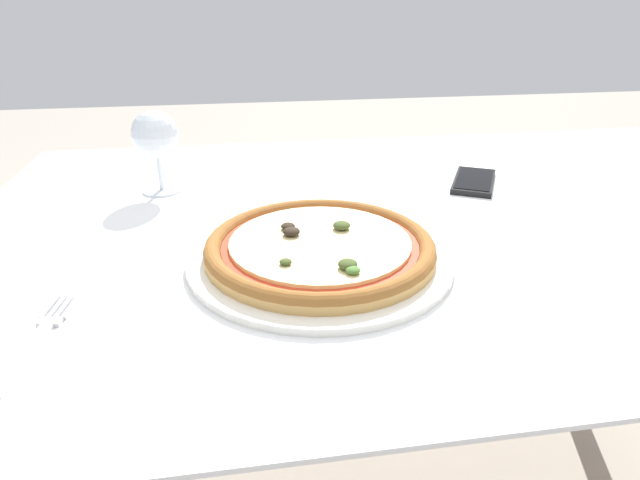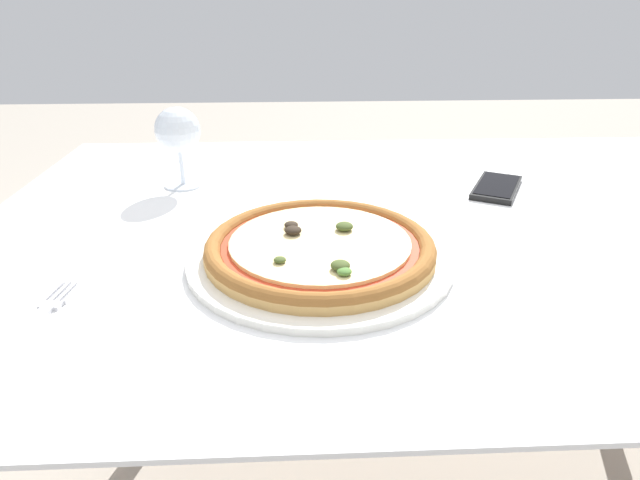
{
  "view_description": "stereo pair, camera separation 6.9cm",
  "coord_description": "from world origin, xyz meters",
  "px_view_note": "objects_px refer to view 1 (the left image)",
  "views": [
    {
      "loc": [
        -0.3,
        -0.77,
        1.08
      ],
      "look_at": [
        -0.2,
        -0.14,
        0.79
      ],
      "focal_mm": 30.0,
      "sensor_mm": 36.0,
      "label": 1
    },
    {
      "loc": [
        -0.23,
        -0.77,
        1.08
      ],
      "look_at": [
        -0.2,
        -0.14,
        0.79
      ],
      "focal_mm": 30.0,
      "sensor_mm": 36.0,
      "label": 2
    }
  ],
  "objects_px": {
    "pizza_plate": "(320,249)",
    "fork": "(39,337)",
    "cell_phone": "(474,181)",
    "wine_glass_far_left": "(155,136)",
    "dining_table": "(426,258)"
  },
  "relations": [
    {
      "from": "cell_phone",
      "to": "dining_table",
      "type": "bearing_deg",
      "value": -137.37
    },
    {
      "from": "cell_phone",
      "to": "pizza_plate",
      "type": "bearing_deg",
      "value": -141.7
    },
    {
      "from": "pizza_plate",
      "to": "cell_phone",
      "type": "xyz_separation_m",
      "value": [
        0.33,
        0.26,
        -0.01
      ]
    },
    {
      "from": "fork",
      "to": "wine_glass_far_left",
      "type": "bearing_deg",
      "value": 79.93
    },
    {
      "from": "dining_table",
      "to": "cell_phone",
      "type": "distance_m",
      "value": 0.19
    },
    {
      "from": "pizza_plate",
      "to": "wine_glass_far_left",
      "type": "relative_size",
      "value": 2.43
    },
    {
      "from": "fork",
      "to": "wine_glass_far_left",
      "type": "height_order",
      "value": "wine_glass_far_left"
    },
    {
      "from": "fork",
      "to": "cell_phone",
      "type": "height_order",
      "value": "cell_phone"
    },
    {
      "from": "pizza_plate",
      "to": "fork",
      "type": "bearing_deg",
      "value": -157.71
    },
    {
      "from": "pizza_plate",
      "to": "fork",
      "type": "distance_m",
      "value": 0.34
    },
    {
      "from": "wine_glass_far_left",
      "to": "dining_table",
      "type": "bearing_deg",
      "value": -20.53
    },
    {
      "from": "fork",
      "to": "dining_table",
      "type": "bearing_deg",
      "value": 27.85
    },
    {
      "from": "wine_glass_far_left",
      "to": "cell_phone",
      "type": "relative_size",
      "value": 0.89
    },
    {
      "from": "cell_phone",
      "to": "wine_glass_far_left",
      "type": "bearing_deg",
      "value": 174.95
    },
    {
      "from": "fork",
      "to": "wine_glass_far_left",
      "type": "distance_m",
      "value": 0.45
    }
  ]
}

